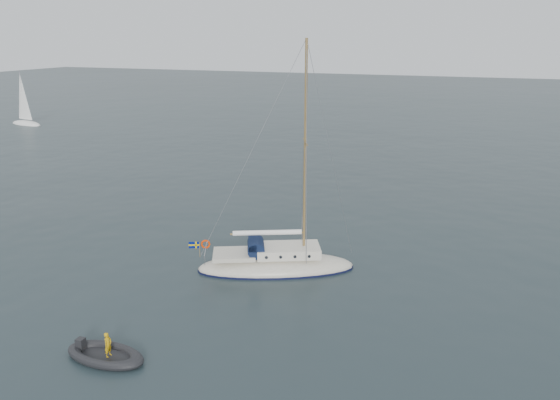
% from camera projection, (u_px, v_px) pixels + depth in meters
% --- Properties ---
extents(ground, '(300.00, 300.00, 0.00)m').
position_uv_depth(ground, '(332.00, 279.00, 28.02)').
color(ground, black).
rests_on(ground, ground).
extents(sailboat, '(8.76, 2.63, 12.47)m').
position_uv_depth(sailboat, '(276.00, 253.00, 28.93)').
color(sailboat, silver).
rests_on(sailboat, ground).
extents(dinghy, '(2.75, 1.24, 0.39)m').
position_uv_depth(dinghy, '(268.00, 257.00, 30.39)').
color(dinghy, '#525257').
rests_on(dinghy, ground).
extents(rib, '(3.37, 1.53, 1.19)m').
position_uv_depth(rib, '(105.00, 354.00, 21.11)').
color(rib, black).
rests_on(rib, ground).
extents(distant_yacht_a, '(5.92, 3.16, 7.85)m').
position_uv_depth(distant_yacht_a, '(23.00, 100.00, 75.43)').
color(distant_yacht_a, white).
rests_on(distant_yacht_a, ground).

